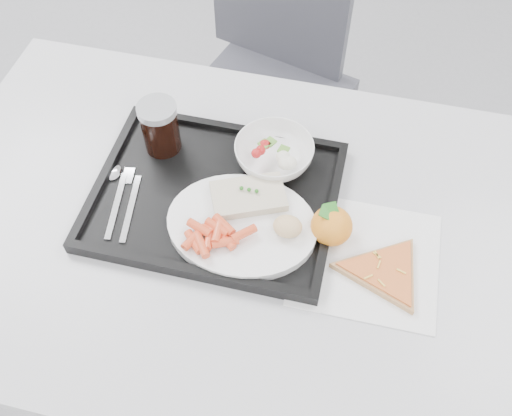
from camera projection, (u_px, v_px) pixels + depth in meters
The scene contains 15 objects.
room at pixel (78, 25), 0.35m from camera, with size 6.04×7.04×2.84m.
table at pixel (236, 242), 1.10m from camera, with size 1.20×0.80×0.75m.
chair at pixel (270, 62), 1.62m from camera, with size 0.52×0.52×0.93m.
tray at pixel (215, 197), 1.07m from camera, with size 0.45×0.35×0.03m.
dinner_plate at pixel (242, 225), 1.01m from camera, with size 0.27×0.27×0.02m.
fish_fillet at pixel (248, 196), 1.03m from camera, with size 0.15×0.13×0.03m.
bread_roll at pixel (288, 226), 0.98m from camera, with size 0.07×0.06×0.03m.
salad_bowl at pixel (274, 154), 1.09m from camera, with size 0.15×0.15×0.05m.
cola_glass at pixel (160, 126), 1.09m from camera, with size 0.08×0.08×0.11m.
cutlery at pixel (121, 192), 1.07m from camera, with size 0.09×0.17×0.01m.
napkin at pixel (366, 259), 1.00m from camera, with size 0.25×0.24×0.00m.
tangerine at pixel (332, 226), 1.00m from camera, with size 0.08×0.08×0.07m.
pizza_slice at pixel (385, 272), 0.98m from camera, with size 0.21×0.21×0.02m.
carrot_pile at pixel (214, 235), 0.98m from camera, with size 0.12×0.09×0.02m.
salad_contents at pixel (277, 156), 1.07m from camera, with size 0.09×0.07×0.02m.
Camera 1 is at (0.17, -0.26, 1.62)m, focal length 40.00 mm.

